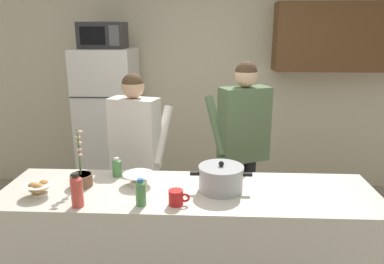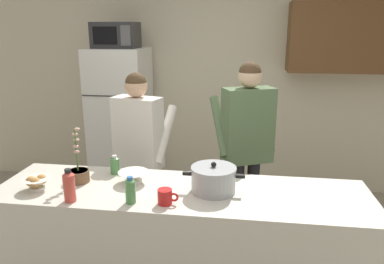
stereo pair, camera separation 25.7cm
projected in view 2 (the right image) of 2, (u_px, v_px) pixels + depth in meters
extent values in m
cube|color=beige|center=(212.00, 84.00, 4.56)|extent=(6.00, 0.12, 2.60)
cube|color=brown|center=(359.00, 37.00, 3.97)|extent=(1.47, 0.34, 0.75)
cube|color=silver|center=(181.00, 250.00, 2.60)|extent=(2.51, 0.68, 0.92)
cube|color=white|center=(121.00, 123.00, 4.38)|extent=(0.64, 0.64, 1.75)
cube|color=#333333|center=(110.00, 96.00, 3.97)|extent=(0.63, 0.01, 0.01)
cylinder|color=#B2B2B7|center=(127.00, 139.00, 4.05)|extent=(0.02, 0.02, 0.79)
cube|color=#2D2D30|center=(116.00, 35.00, 4.09)|extent=(0.48, 0.36, 0.28)
cube|color=black|center=(105.00, 36.00, 3.92)|extent=(0.26, 0.01, 0.18)
cube|color=#59595B|center=(126.00, 36.00, 3.89)|extent=(0.11, 0.01, 0.21)
cylinder|color=#726656|center=(148.00, 208.00, 3.34)|extent=(0.11, 0.11, 0.78)
cylinder|color=#726656|center=(134.00, 205.00, 3.40)|extent=(0.11, 0.11, 0.78)
cube|color=white|center=(138.00, 133.00, 3.18)|extent=(0.45, 0.30, 0.62)
sphere|color=#D8A884|center=(136.00, 86.00, 3.07)|extent=(0.19, 0.19, 0.19)
sphere|color=#4C3823|center=(136.00, 83.00, 3.06)|extent=(0.18, 0.18, 0.18)
cylinder|color=white|center=(166.00, 134.00, 3.21)|extent=(0.18, 0.38, 0.48)
cylinder|color=white|center=(126.00, 129.00, 3.37)|extent=(0.18, 0.38, 0.48)
cylinder|color=black|center=(252.00, 202.00, 3.41)|extent=(0.11, 0.11, 0.83)
cylinder|color=black|center=(237.00, 204.00, 3.37)|extent=(0.11, 0.11, 0.83)
cube|color=#59724C|center=(248.00, 126.00, 3.19)|extent=(0.47, 0.36, 0.65)
sphere|color=beige|center=(250.00, 76.00, 3.07)|extent=(0.20, 0.20, 0.20)
sphere|color=#4C3823|center=(250.00, 73.00, 3.07)|extent=(0.19, 0.19, 0.19)
cylinder|color=#59724C|center=(264.00, 123.00, 3.36)|extent=(0.23, 0.38, 0.50)
cylinder|color=#59724C|center=(220.00, 126.00, 3.25)|extent=(0.23, 0.38, 0.50)
cylinder|color=#ADAFB5|center=(213.00, 180.00, 2.43)|extent=(0.29, 0.29, 0.15)
cylinder|color=#ADAFB5|center=(214.00, 168.00, 2.41)|extent=(0.30, 0.30, 0.02)
sphere|color=black|center=(214.00, 165.00, 2.40)|extent=(0.04, 0.04, 0.04)
cube|color=black|center=(187.00, 174.00, 2.45)|extent=(0.06, 0.02, 0.02)
cube|color=black|center=(240.00, 176.00, 2.40)|extent=(0.06, 0.02, 0.02)
cylinder|color=red|center=(165.00, 197.00, 2.27)|extent=(0.09, 0.09, 0.10)
torus|color=red|center=(174.00, 197.00, 2.26)|extent=(0.06, 0.01, 0.06)
cylinder|color=white|center=(37.00, 188.00, 2.48)|extent=(0.10, 0.10, 0.02)
cone|color=white|center=(37.00, 183.00, 2.47)|extent=(0.19, 0.19, 0.06)
sphere|color=tan|center=(31.00, 181.00, 2.45)|extent=(0.07, 0.07, 0.07)
sphere|color=tan|center=(42.00, 179.00, 2.48)|extent=(0.07, 0.07, 0.07)
sphere|color=tan|center=(35.00, 183.00, 2.43)|extent=(0.07, 0.07, 0.07)
cylinder|color=white|center=(134.00, 181.00, 2.59)|extent=(0.12, 0.12, 0.02)
cone|color=white|center=(134.00, 176.00, 2.58)|extent=(0.22, 0.22, 0.06)
cylinder|color=#4C8C4C|center=(115.00, 166.00, 2.74)|extent=(0.07, 0.07, 0.12)
cone|color=#4C8C4C|center=(114.00, 157.00, 2.72)|extent=(0.07, 0.07, 0.02)
cylinder|color=white|center=(114.00, 157.00, 2.72)|extent=(0.04, 0.04, 0.02)
cylinder|color=#4C8C4C|center=(131.00, 192.00, 2.28)|extent=(0.06, 0.06, 0.14)
cone|color=#4C8C4C|center=(130.00, 180.00, 2.25)|extent=(0.06, 0.06, 0.02)
cylinder|color=#3372BF|center=(130.00, 178.00, 2.25)|extent=(0.04, 0.04, 0.02)
cylinder|color=#D84C3F|center=(69.00, 188.00, 2.29)|extent=(0.07, 0.07, 0.18)
cone|color=#D84C3F|center=(68.00, 173.00, 2.26)|extent=(0.07, 0.07, 0.03)
cylinder|color=#262626|center=(68.00, 171.00, 2.26)|extent=(0.04, 0.04, 0.02)
cylinder|color=brown|center=(79.00, 176.00, 2.59)|extent=(0.15, 0.15, 0.09)
cylinder|color=#38281E|center=(78.00, 171.00, 2.58)|extent=(0.14, 0.14, 0.01)
cylinder|color=#4C7238|center=(76.00, 149.00, 2.54)|extent=(0.01, 0.02, 0.32)
ellipsoid|color=#D8A58C|center=(77.00, 152.00, 2.53)|extent=(0.04, 0.03, 0.02)
ellipsoid|color=#D8A58C|center=(76.00, 146.00, 2.52)|extent=(0.04, 0.03, 0.02)
ellipsoid|color=#D8A58C|center=(76.00, 140.00, 2.53)|extent=(0.04, 0.03, 0.02)
ellipsoid|color=#D8A58C|center=(75.00, 134.00, 2.52)|extent=(0.04, 0.03, 0.02)
ellipsoid|color=#D8A58C|center=(77.00, 129.00, 2.50)|extent=(0.04, 0.03, 0.02)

